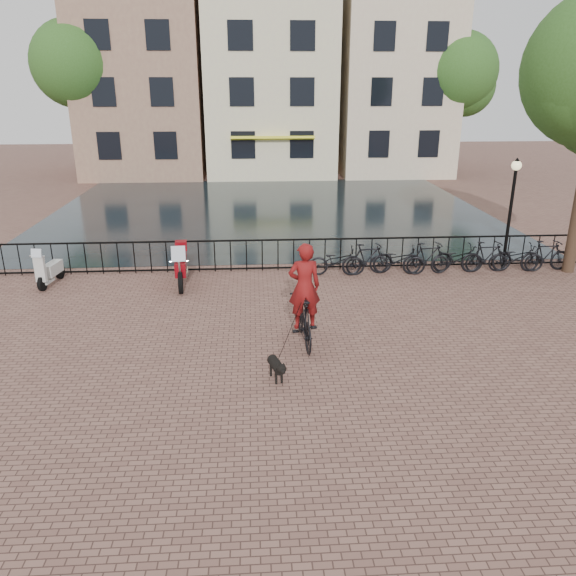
{
  "coord_description": "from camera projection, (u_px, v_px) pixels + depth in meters",
  "views": [
    {
      "loc": [
        -0.77,
        -9.07,
        5.59
      ],
      "look_at": [
        0.0,
        3.0,
        1.2
      ],
      "focal_mm": 35.0,
      "sensor_mm": 36.0,
      "label": 1
    }
  ],
  "objects": [
    {
      "name": "canal_house_left",
      "position": [
        145.0,
        71.0,
        35.97
      ],
      "size": [
        7.5,
        9.0,
        12.8
      ],
      "color": "#865D4E",
      "rests_on": "ground"
    },
    {
      "name": "parked_bike_2",
      "position": [
        397.0,
        260.0,
        17.47
      ],
      "size": [
        1.79,
        0.87,
        0.9
      ],
      "primitive_type": "imported",
      "rotation": [
        0.0,
        0.0,
        1.41
      ],
      "color": "black",
      "rests_on": "ground"
    },
    {
      "name": "canal_house_right",
      "position": [
        391.0,
        68.0,
        36.84
      ],
      "size": [
        7.0,
        9.0,
        13.3
      ],
      "color": "beige",
      "rests_on": "ground"
    },
    {
      "name": "parked_bike_5",
      "position": [
        487.0,
        257.0,
        17.62
      ],
      "size": [
        1.69,
        0.57,
        1.0
      ],
      "primitive_type": "imported",
      "rotation": [
        0.0,
        0.0,
        1.63
      ],
      "color": "black",
      "rests_on": "ground"
    },
    {
      "name": "motorcycle",
      "position": [
        181.0,
        261.0,
        16.45
      ],
      "size": [
        0.64,
        2.05,
        1.44
      ],
      "rotation": [
        0.0,
        0.0,
        0.08
      ],
      "color": "maroon",
      "rests_on": "ground"
    },
    {
      "name": "canal_house_mid",
      "position": [
        269.0,
        80.0,
        36.62
      ],
      "size": [
        8.0,
        9.5,
        11.8
      ],
      "color": "beige",
      "rests_on": "ground"
    },
    {
      "name": "railing",
      "position": [
        278.0,
        255.0,
        17.79
      ],
      "size": [
        20.0,
        0.05,
        1.02
      ],
      "color": "black",
      "rests_on": "ground"
    },
    {
      "name": "ground",
      "position": [
        298.0,
        403.0,
        10.46
      ],
      "size": [
        100.0,
        100.0,
        0.0
      ],
      "primitive_type": "plane",
      "color": "brown",
      "rests_on": "ground"
    },
    {
      "name": "parked_bike_4",
      "position": [
        457.0,
        259.0,
        17.58
      ],
      "size": [
        1.75,
        0.72,
        0.9
      ],
      "primitive_type": "imported",
      "rotation": [
        0.0,
        0.0,
        1.64
      ],
      "color": "black",
      "rests_on": "ground"
    },
    {
      "name": "parked_bike_7",
      "position": [
        545.0,
        256.0,
        17.73
      ],
      "size": [
        1.7,
        0.62,
        1.0
      ],
      "primitive_type": "imported",
      "rotation": [
        0.0,
        0.0,
        1.66
      ],
      "color": "black",
      "rests_on": "ground"
    },
    {
      "name": "parked_bike_6",
      "position": [
        516.0,
        258.0,
        17.69
      ],
      "size": [
        1.76,
        0.74,
        0.9
      ],
      "primitive_type": "imported",
      "rotation": [
        0.0,
        0.0,
        1.49
      ],
      "color": "black",
      "rests_on": "ground"
    },
    {
      "name": "parked_bike_0",
      "position": [
        337.0,
        261.0,
        17.35
      ],
      "size": [
        1.76,
        0.73,
        0.9
      ],
      "primitive_type": "imported",
      "rotation": [
        0.0,
        0.0,
        1.49
      ],
      "color": "black",
      "rests_on": "ground"
    },
    {
      "name": "canal_water",
      "position": [
        269.0,
        209.0,
        26.69
      ],
      "size": [
        20.0,
        20.0,
        0.0
      ],
      "primitive_type": "plane",
      "color": "black",
      "rests_on": "ground"
    },
    {
      "name": "tree_far_left",
      "position": [
        75.0,
        64.0,
        32.83
      ],
      "size": [
        5.04,
        5.04,
        9.27
      ],
      "color": "black",
      "rests_on": "ground"
    },
    {
      "name": "cyclist",
      "position": [
        304.0,
        300.0,
        12.55
      ],
      "size": [
        0.91,
        2.06,
        2.77
      ],
      "rotation": [
        0.0,
        0.0,
        3.21
      ],
      "color": "black",
      "rests_on": "ground"
    },
    {
      "name": "lamp_post",
      "position": [
        512.0,
        196.0,
        17.21
      ],
      "size": [
        0.3,
        0.3,
        3.45
      ],
      "color": "black",
      "rests_on": "ground"
    },
    {
      "name": "parked_bike_1",
      "position": [
        367.0,
        259.0,
        17.39
      ],
      "size": [
        1.72,
        0.74,
        1.0
      ],
      "primitive_type": "imported",
      "rotation": [
        0.0,
        0.0,
        1.74
      ],
      "color": "black",
      "rests_on": "ground"
    },
    {
      "name": "dog",
      "position": [
        276.0,
        368.0,
        11.21
      ],
      "size": [
        0.45,
        0.81,
        0.52
      ],
      "rotation": [
        0.0,
        0.0,
        0.28
      ],
      "color": "black",
      "rests_on": "ground"
    },
    {
      "name": "scooter",
      "position": [
        49.0,
        264.0,
        16.47
      ],
      "size": [
        0.6,
        1.44,
        1.29
      ],
      "rotation": [
        0.0,
        0.0,
        -0.15
      ],
      "color": "beige",
      "rests_on": "ground"
    },
    {
      "name": "tree_far_right",
      "position": [
        458.0,
        72.0,
        34.34
      ],
      "size": [
        4.76,
        4.76,
        8.76
      ],
      "color": "black",
      "rests_on": "ground"
    },
    {
      "name": "parked_bike_3",
      "position": [
        428.0,
        258.0,
        17.51
      ],
      "size": [
        1.72,
        0.72,
        1.0
      ],
      "primitive_type": "imported",
      "rotation": [
        0.0,
        0.0,
        1.73
      ],
      "color": "black",
      "rests_on": "ground"
    }
  ]
}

